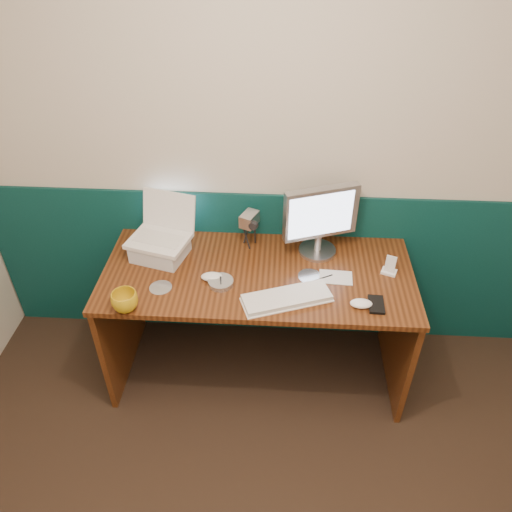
# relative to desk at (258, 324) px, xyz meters

# --- Properties ---
(back_wall) EXTENTS (3.50, 0.04, 2.50)m
(back_wall) POSITION_rel_desk_xyz_m (0.15, 0.37, 0.88)
(back_wall) COLOR beige
(back_wall) RESTS_ON ground
(wainscot) EXTENTS (3.48, 0.02, 1.00)m
(wainscot) POSITION_rel_desk_xyz_m (0.15, 0.36, 0.12)
(wainscot) COLOR #072F30
(wainscot) RESTS_ON ground
(desk) EXTENTS (1.60, 0.70, 0.75)m
(desk) POSITION_rel_desk_xyz_m (0.00, 0.00, 0.00)
(desk) COLOR #3A1B0A
(desk) RESTS_ON ground
(laptop_riser) EXTENTS (0.31, 0.28, 0.09)m
(laptop_riser) POSITION_rel_desk_xyz_m (-0.53, 0.11, 0.42)
(laptop_riser) COLOR silver
(laptop_riser) RESTS_ON desk
(laptop) EXTENTS (0.35, 0.30, 0.25)m
(laptop) POSITION_rel_desk_xyz_m (-0.53, 0.11, 0.59)
(laptop) COLOR white
(laptop) RESTS_ON laptop_riser
(monitor) EXTENTS (0.41, 0.24, 0.39)m
(monitor) POSITION_rel_desk_xyz_m (0.31, 0.20, 0.57)
(monitor) COLOR #ADACB1
(monitor) RESTS_ON desk
(keyboard) EXTENTS (0.44, 0.28, 0.02)m
(keyboard) POSITION_rel_desk_xyz_m (0.15, -0.20, 0.39)
(keyboard) COLOR white
(keyboard) RESTS_ON desk
(mouse_right) EXTENTS (0.11, 0.06, 0.04)m
(mouse_right) POSITION_rel_desk_xyz_m (0.50, -0.22, 0.39)
(mouse_right) COLOR white
(mouse_right) RESTS_ON desk
(mouse_left) EXTENTS (0.12, 0.07, 0.04)m
(mouse_left) POSITION_rel_desk_xyz_m (-0.23, -0.07, 0.39)
(mouse_left) COLOR white
(mouse_left) RESTS_ON desk
(mug) EXTENTS (0.14, 0.14, 0.10)m
(mug) POSITION_rel_desk_xyz_m (-0.60, -0.31, 0.42)
(mug) COLOR gold
(mug) RESTS_ON desk
(camcorder) EXTENTS (0.14, 0.16, 0.21)m
(camcorder) POSITION_rel_desk_xyz_m (-0.06, 0.24, 0.48)
(camcorder) COLOR silver
(camcorder) RESTS_ON desk
(cd_spindle) EXTENTS (0.13, 0.13, 0.03)m
(cd_spindle) POSITION_rel_desk_xyz_m (-0.18, -0.11, 0.39)
(cd_spindle) COLOR #B1B9C2
(cd_spindle) RESTS_ON desk
(cd_loose_a) EXTENTS (0.11, 0.11, 0.00)m
(cd_loose_a) POSITION_rel_desk_xyz_m (-0.47, -0.15, 0.38)
(cd_loose_a) COLOR #B1B8C1
(cd_loose_a) RESTS_ON desk
(cd_loose_b) EXTENTS (0.12, 0.12, 0.00)m
(cd_loose_b) POSITION_rel_desk_xyz_m (0.27, -0.02, 0.38)
(cd_loose_b) COLOR #B2B8C2
(cd_loose_b) RESTS_ON desk
(pen) EXTENTS (0.12, 0.07, 0.01)m
(pen) POSITION_rel_desk_xyz_m (0.32, -0.04, 0.38)
(pen) COLOR black
(pen) RESTS_ON desk
(papers) EXTENTS (0.17, 0.12, 0.00)m
(papers) POSITION_rel_desk_xyz_m (0.40, -0.02, 0.38)
(papers) COLOR silver
(papers) RESTS_ON desk
(dock) EXTENTS (0.09, 0.08, 0.01)m
(dock) POSITION_rel_desk_xyz_m (0.67, 0.04, 0.38)
(dock) COLOR white
(dock) RESTS_ON desk
(music_player) EXTENTS (0.06, 0.04, 0.09)m
(music_player) POSITION_rel_desk_xyz_m (0.67, 0.04, 0.43)
(music_player) COLOR silver
(music_player) RESTS_ON dock
(pda) EXTENTS (0.08, 0.13, 0.01)m
(pda) POSITION_rel_desk_xyz_m (0.57, -0.21, 0.38)
(pda) COLOR black
(pda) RESTS_ON desk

